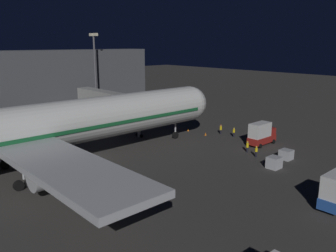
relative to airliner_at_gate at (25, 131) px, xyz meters
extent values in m
plane|color=#383533|center=(0.00, -9.08, -5.75)|extent=(320.00, 320.00, 0.00)
cylinder|color=silver|center=(0.00, -1.70, 0.15)|extent=(6.09, 55.28, 6.09)
sphere|color=silver|center=(0.00, -29.33, 0.15)|extent=(5.97, 5.97, 5.97)
cube|color=#196033|center=(0.00, -1.70, -0.31)|extent=(6.15, 53.07, 0.50)
cube|color=black|center=(0.00, -27.51, 1.21)|extent=(3.35, 1.40, 0.90)
cube|color=#B7BABF|center=(0.00, 1.14, -0.92)|extent=(49.13, 6.98, 0.70)
cylinder|color=#B7BABF|center=(-8.41, 0.14, -3.00)|extent=(3.16, 5.53, 3.16)
cylinder|color=black|center=(-8.41, -2.63, -3.00)|extent=(2.69, 0.15, 2.69)
cylinder|color=#B7BABF|center=(8.41, 0.14, -3.00)|extent=(3.16, 5.53, 3.16)
cylinder|color=black|center=(8.41, -2.63, -3.00)|extent=(2.69, 0.15, 2.69)
cylinder|color=#B7BABF|center=(0.00, -25.83, -3.42)|extent=(0.28, 0.28, 2.25)
cylinder|color=black|center=(0.00, -25.83, -5.15)|extent=(0.45, 1.20, 1.20)
cylinder|color=#B7BABF|center=(-4.20, 2.14, -3.42)|extent=(0.28, 0.28, 2.25)
cylinder|color=black|center=(-4.20, 1.49, -5.15)|extent=(0.45, 1.20, 1.20)
cylinder|color=black|center=(-4.20, 2.79, -5.15)|extent=(0.45, 1.20, 1.20)
cylinder|color=black|center=(4.20, 1.49, -5.15)|extent=(0.45, 1.20, 1.20)
cube|color=#9E9E99|center=(14.31, -21.76, 0.15)|extent=(20.42, 2.60, 2.50)
cube|color=#9E9E99|center=(4.10, -21.76, 0.15)|extent=(3.20, 3.40, 3.00)
cube|color=black|center=(2.70, -21.76, 0.15)|extent=(0.70, 3.20, 2.70)
cylinder|color=#B7BABF|center=(5.10, -21.76, -3.43)|extent=(0.56, 0.56, 4.65)
cylinder|color=black|center=(4.50, -21.76, -5.45)|extent=(0.25, 0.60, 0.60)
cylinder|color=black|center=(5.70, -21.76, -5.45)|extent=(0.25, 0.60, 0.60)
cylinder|color=#59595E|center=(25.50, -25.60, 3.20)|extent=(0.40, 0.40, 17.90)
cube|color=#F9EFC6|center=(24.60, -25.60, 12.40)|extent=(1.10, 0.50, 0.60)
cube|color=#F9EFC6|center=(26.40, -25.60, 12.40)|extent=(1.10, 0.50, 0.60)
cylinder|color=black|center=(-29.36, -21.38, -5.40)|extent=(0.24, 0.70, 0.70)
cylinder|color=black|center=(-29.36, -17.87, -5.40)|extent=(0.24, 0.70, 0.70)
cube|color=maroon|center=(-12.38, -33.75, -4.85)|extent=(2.00, 5.62, 1.10)
cube|color=silver|center=(-12.38, -33.05, -3.14)|extent=(1.90, 3.93, 2.31)
cube|color=maroon|center=(-12.38, -35.76, -3.75)|extent=(1.80, 1.60, 1.10)
cylinder|color=black|center=(-13.44, -35.72, -5.40)|extent=(0.24, 0.70, 0.70)
cylinder|color=black|center=(-11.32, -35.72, -5.40)|extent=(0.24, 0.70, 0.70)
cylinder|color=black|center=(-13.44, -31.78, -5.40)|extent=(0.24, 0.70, 0.70)
cylinder|color=black|center=(-11.32, -31.78, -5.40)|extent=(0.24, 0.70, 0.70)
cube|color=#B7BABF|center=(-19.83, -25.21, -4.96)|extent=(1.59, 1.77, 1.58)
cube|color=#B7BABF|center=(-19.01, -29.80, -5.04)|extent=(1.65, 1.61, 1.42)
cylinder|color=black|center=(-15.53, -27.44, -5.32)|extent=(0.28, 0.28, 0.85)
cylinder|color=yellow|center=(-15.53, -27.44, -4.62)|extent=(0.40, 0.40, 0.55)
sphere|color=tan|center=(-15.53, -27.44, -4.23)|extent=(0.24, 0.24, 0.24)
sphere|color=yellow|center=(-15.53, -27.44, -4.18)|extent=(0.23, 0.23, 0.23)
cylinder|color=black|center=(-6.37, -34.17, -5.32)|extent=(0.28, 0.28, 0.85)
cylinder|color=yellow|center=(-6.37, -34.17, -4.60)|extent=(0.40, 0.40, 0.60)
sphere|color=tan|center=(-6.37, -34.17, -4.18)|extent=(0.24, 0.24, 0.24)
sphere|color=yellow|center=(-6.37, -34.17, -4.13)|extent=(0.23, 0.23, 0.23)
cylinder|color=black|center=(-3.49, -34.06, -5.34)|extent=(0.28, 0.28, 0.82)
cylinder|color=yellow|center=(-3.49, -34.06, -4.58)|extent=(0.40, 0.40, 0.68)
sphere|color=tan|center=(-3.49, -34.06, -4.12)|extent=(0.24, 0.24, 0.24)
sphere|color=orange|center=(-3.49, -34.06, -4.07)|extent=(0.23, 0.23, 0.23)
cylinder|color=black|center=(-13.29, -28.41, -5.35)|extent=(0.28, 0.28, 0.80)
cylinder|color=yellow|center=(-13.29, -28.41, -4.60)|extent=(0.40, 0.40, 0.69)
sphere|color=tan|center=(-13.29, -28.41, -4.14)|extent=(0.24, 0.24, 0.24)
sphere|color=yellow|center=(-13.29, -28.41, -4.09)|extent=(0.23, 0.23, 0.23)
cone|color=orange|center=(-2.20, -31.33, -5.47)|extent=(0.36, 0.36, 0.55)
cone|color=orange|center=(2.20, -31.33, -5.47)|extent=(0.36, 0.36, 0.55)
camera|label=1|loc=(-43.09, 15.42, 10.64)|focal=37.55mm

